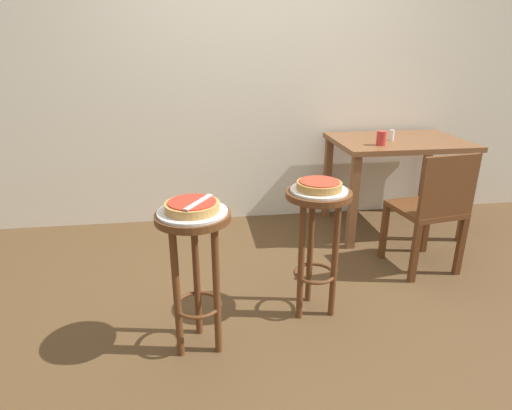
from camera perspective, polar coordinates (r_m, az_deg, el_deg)
ground_plane at (r=2.54m, az=5.42°, el=-14.92°), size 6.00×6.00×0.00m
back_wall at (r=3.69m, az=0.01°, el=21.01°), size 6.00×0.10×3.00m
stool_foreground at (r=2.06m, az=-8.26°, el=-6.45°), size 0.36×0.36×0.75m
serving_plate_foreground at (r=1.97m, az=-8.57°, el=-0.92°), size 0.33×0.33×0.01m
pizza_foreground at (r=1.96m, az=-8.61°, el=-0.15°), size 0.25×0.25×0.05m
stool_middle at (r=2.35m, az=8.23°, el=-2.95°), size 0.36×0.36×0.75m
serving_plate_middle at (r=2.28m, az=8.50°, el=1.99°), size 0.31×0.31×0.01m
pizza_middle at (r=2.27m, az=8.54°, el=2.67°), size 0.24×0.24×0.05m
dining_table at (r=3.65m, az=18.51°, el=6.61°), size 1.04×0.75×0.77m
cup_near_edge at (r=3.35m, az=16.56°, el=8.65°), size 0.07×0.07×0.11m
condiment_shaker at (r=3.56m, az=17.84°, el=8.98°), size 0.04×0.04×0.08m
wooden_chair at (r=3.05m, az=22.72°, el=-0.32°), size 0.45×0.45×0.85m
pizza_server_knife at (r=1.94m, az=-7.77°, el=0.42°), size 0.14×0.20×0.01m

